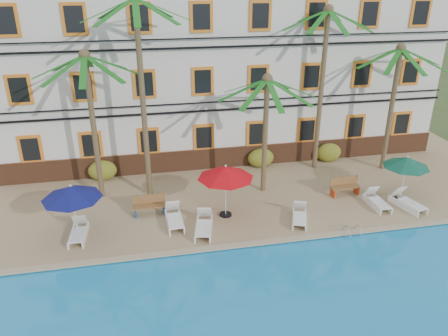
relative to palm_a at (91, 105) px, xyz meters
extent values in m
plane|color=#384C23|center=(7.02, -4.66, -4.94)|extent=(100.00, 100.00, 0.00)
cube|color=tan|center=(7.02, 0.34, -4.82)|extent=(30.00, 12.00, 0.25)
cube|color=tan|center=(7.02, -5.56, -4.66)|extent=(30.00, 0.35, 0.06)
cube|color=silver|center=(7.02, 5.34, 0.31)|extent=(25.00, 6.00, 10.00)
cube|color=brown|center=(7.02, 2.28, -4.09)|extent=(25.00, 0.12, 1.20)
cube|color=orange|center=(-3.48, 2.29, -2.79)|extent=(1.15, 0.10, 1.50)
cube|color=black|center=(-3.48, 2.24, -2.79)|extent=(0.85, 0.04, 1.20)
cube|color=orange|center=(-0.48, 2.29, -2.79)|extent=(1.15, 0.10, 1.50)
cube|color=black|center=(-0.48, 2.24, -2.79)|extent=(0.85, 0.04, 1.20)
cube|color=orange|center=(2.52, 2.29, -2.79)|extent=(1.15, 0.10, 1.50)
cube|color=black|center=(2.52, 2.24, -2.79)|extent=(0.85, 0.04, 1.20)
cube|color=orange|center=(5.52, 2.29, -2.79)|extent=(1.15, 0.10, 1.50)
cube|color=black|center=(5.52, 2.24, -2.79)|extent=(0.85, 0.04, 1.20)
cube|color=orange|center=(8.52, 2.29, -2.79)|extent=(1.15, 0.10, 1.50)
cube|color=black|center=(8.52, 2.24, -2.79)|extent=(0.85, 0.04, 1.20)
cube|color=orange|center=(11.52, 2.29, -2.79)|extent=(1.15, 0.10, 1.50)
cube|color=black|center=(11.52, 2.24, -2.79)|extent=(0.85, 0.04, 1.20)
cube|color=orange|center=(14.52, 2.29, -2.79)|extent=(1.15, 0.10, 1.50)
cube|color=black|center=(14.52, 2.24, -2.79)|extent=(0.85, 0.04, 1.20)
cube|color=orange|center=(17.52, 2.29, -2.79)|extent=(1.15, 0.10, 1.50)
cube|color=black|center=(17.52, 2.24, -2.79)|extent=(0.85, 0.04, 1.20)
cube|color=orange|center=(-3.48, 2.29, 0.31)|extent=(1.15, 0.10, 1.50)
cube|color=black|center=(-3.48, 2.24, 0.31)|extent=(0.85, 0.04, 1.20)
cube|color=orange|center=(-0.48, 2.29, 0.31)|extent=(1.15, 0.10, 1.50)
cube|color=black|center=(-0.48, 2.24, 0.31)|extent=(0.85, 0.04, 1.20)
cube|color=orange|center=(2.52, 2.29, 0.31)|extent=(1.15, 0.10, 1.50)
cube|color=black|center=(2.52, 2.24, 0.31)|extent=(0.85, 0.04, 1.20)
cube|color=orange|center=(5.52, 2.29, 0.31)|extent=(1.15, 0.10, 1.50)
cube|color=black|center=(5.52, 2.24, 0.31)|extent=(0.85, 0.04, 1.20)
cube|color=orange|center=(8.52, 2.29, 0.31)|extent=(1.15, 0.10, 1.50)
cube|color=black|center=(8.52, 2.24, 0.31)|extent=(0.85, 0.04, 1.20)
cube|color=orange|center=(11.52, 2.29, 0.31)|extent=(1.15, 0.10, 1.50)
cube|color=black|center=(11.52, 2.24, 0.31)|extent=(0.85, 0.04, 1.20)
cube|color=orange|center=(14.52, 2.29, 0.31)|extent=(1.15, 0.10, 1.50)
cube|color=black|center=(14.52, 2.24, 0.31)|extent=(0.85, 0.04, 1.20)
cube|color=orange|center=(17.52, 2.29, 0.31)|extent=(1.15, 0.10, 1.50)
cube|color=black|center=(17.52, 2.24, 0.31)|extent=(0.85, 0.04, 1.20)
cube|color=orange|center=(-3.48, 2.29, 3.51)|extent=(1.15, 0.10, 1.50)
cube|color=black|center=(-3.48, 2.24, 3.51)|extent=(0.85, 0.04, 1.20)
cube|color=orange|center=(-0.48, 2.29, 3.51)|extent=(1.15, 0.10, 1.50)
cube|color=black|center=(-0.48, 2.24, 3.51)|extent=(0.85, 0.04, 1.20)
cube|color=orange|center=(2.52, 2.29, 3.51)|extent=(1.15, 0.10, 1.50)
cube|color=black|center=(2.52, 2.24, 3.51)|extent=(0.85, 0.04, 1.20)
cube|color=orange|center=(5.52, 2.29, 3.51)|extent=(1.15, 0.10, 1.50)
cube|color=black|center=(5.52, 2.24, 3.51)|extent=(0.85, 0.04, 1.20)
cube|color=orange|center=(8.52, 2.29, 3.51)|extent=(1.15, 0.10, 1.50)
cube|color=black|center=(8.52, 2.24, 3.51)|extent=(0.85, 0.04, 1.20)
cube|color=orange|center=(11.52, 2.29, 3.51)|extent=(1.15, 0.10, 1.50)
cube|color=black|center=(11.52, 2.24, 3.51)|extent=(0.85, 0.04, 1.20)
cube|color=orange|center=(14.52, 2.29, 3.51)|extent=(1.15, 0.10, 1.50)
cube|color=black|center=(14.52, 2.24, 3.51)|extent=(0.85, 0.04, 1.20)
cube|color=orange|center=(17.52, 2.29, 3.51)|extent=(1.15, 0.10, 1.50)
cube|color=black|center=(17.52, 2.24, 3.51)|extent=(0.85, 0.04, 1.20)
cube|color=black|center=(7.02, 2.14, -1.24)|extent=(25.00, 0.08, 0.10)
cube|color=black|center=(7.02, 2.14, -0.79)|extent=(25.00, 0.08, 0.06)
cube|color=black|center=(7.02, 2.14, 2.06)|extent=(25.00, 0.08, 0.10)
cube|color=black|center=(7.02, 2.14, 2.51)|extent=(25.00, 0.08, 0.06)
cylinder|color=brown|center=(0.00, 0.00, -1.23)|extent=(0.26, 0.26, 6.93)
sphere|color=brown|center=(0.00, 0.00, 2.24)|extent=(0.50, 0.50, 0.50)
cube|color=#17621A|center=(0.00, 1.15, 1.76)|extent=(0.28, 2.32, 0.98)
cube|color=#17621A|center=(-0.82, 0.82, 1.76)|extent=(1.84, 1.84, 0.98)
cube|color=#17621A|center=(-1.15, 0.00, 1.76)|extent=(2.32, 0.28, 0.98)
cube|color=#17621A|center=(-0.82, -0.82, 1.76)|extent=(1.84, 1.84, 0.98)
cube|color=#17621A|center=(0.00, -1.15, 1.76)|extent=(0.28, 2.32, 0.98)
cube|color=#17621A|center=(0.82, -0.82, 1.76)|extent=(1.84, 1.84, 0.98)
cube|color=#17621A|center=(1.15, 0.00, 1.76)|extent=(2.32, 0.28, 0.98)
cube|color=#17621A|center=(0.82, 0.82, 1.76)|extent=(1.84, 1.84, 0.98)
cylinder|color=brown|center=(2.34, -0.27, -0.07)|extent=(0.26, 0.26, 9.24)
cube|color=#17621A|center=(2.34, 0.88, 4.07)|extent=(0.28, 2.32, 0.98)
cube|color=#17621A|center=(1.52, 0.55, 4.07)|extent=(1.84, 1.84, 0.98)
cube|color=#17621A|center=(1.19, -0.27, 4.07)|extent=(2.32, 0.28, 0.98)
cube|color=#17621A|center=(1.52, -1.09, 4.07)|extent=(1.84, 1.84, 0.98)
cube|color=#17621A|center=(2.34, -1.43, 4.07)|extent=(0.28, 2.32, 0.98)
cube|color=#17621A|center=(3.16, -1.09, 4.07)|extent=(1.84, 1.84, 0.98)
cube|color=#17621A|center=(3.50, -0.27, 4.07)|extent=(2.32, 0.28, 0.98)
cube|color=#17621A|center=(3.16, 0.55, 4.07)|extent=(1.84, 1.84, 0.98)
cylinder|color=brown|center=(8.03, -0.95, -1.82)|extent=(0.26, 0.26, 5.74)
sphere|color=brown|center=(8.03, -0.95, 1.05)|extent=(0.50, 0.50, 0.50)
cube|color=#17621A|center=(8.03, 0.21, 0.57)|extent=(0.28, 2.32, 0.98)
cube|color=#17621A|center=(7.21, -0.13, 0.57)|extent=(1.84, 1.84, 0.98)
cube|color=#17621A|center=(6.88, -0.95, 0.57)|extent=(2.32, 0.28, 0.98)
cube|color=#17621A|center=(7.21, -1.77, 0.57)|extent=(1.84, 1.84, 0.98)
cube|color=#17621A|center=(8.03, -2.10, 0.57)|extent=(0.28, 2.32, 0.98)
cube|color=#17621A|center=(8.85, -1.77, 0.57)|extent=(1.84, 1.84, 0.98)
cube|color=#17621A|center=(9.19, -0.95, 0.57)|extent=(2.32, 0.28, 0.98)
cube|color=#17621A|center=(8.85, -0.13, 0.57)|extent=(1.84, 1.84, 0.98)
cylinder|color=brown|center=(11.73, 1.29, -0.43)|extent=(0.26, 0.26, 8.53)
sphere|color=brown|center=(11.73, 1.29, 3.84)|extent=(0.50, 0.50, 0.50)
cube|color=#17621A|center=(11.73, 2.45, 3.36)|extent=(0.28, 2.32, 0.98)
cube|color=#17621A|center=(10.91, 2.11, 3.36)|extent=(1.84, 1.84, 0.98)
cube|color=#17621A|center=(10.57, 1.29, 3.36)|extent=(2.32, 0.28, 0.98)
cube|color=#17621A|center=(10.91, 0.47, 3.36)|extent=(1.84, 1.84, 0.98)
cube|color=#17621A|center=(11.73, 0.14, 3.36)|extent=(0.28, 2.32, 0.98)
cube|color=#17621A|center=(12.55, 0.47, 3.36)|extent=(1.84, 1.84, 0.98)
cube|color=#17621A|center=(12.88, 1.29, 3.36)|extent=(2.32, 0.28, 0.98)
cube|color=#17621A|center=(12.55, 2.11, 3.36)|extent=(1.84, 1.84, 0.98)
cylinder|color=brown|center=(15.44, 0.36, -1.34)|extent=(0.26, 0.26, 6.70)
sphere|color=brown|center=(15.44, 0.36, 2.01)|extent=(0.50, 0.50, 0.50)
cube|color=#17621A|center=(15.44, 1.52, 1.53)|extent=(0.28, 2.32, 0.98)
cube|color=#17621A|center=(14.62, 1.18, 1.53)|extent=(1.84, 1.84, 0.98)
cube|color=#17621A|center=(14.29, 0.36, 1.53)|extent=(2.32, 0.28, 0.98)
cube|color=#17621A|center=(14.62, -0.45, 1.53)|extent=(1.84, 1.84, 0.98)
cube|color=#17621A|center=(15.44, -0.79, 1.53)|extent=(0.28, 2.32, 0.98)
cube|color=#17621A|center=(16.26, -0.45, 1.53)|extent=(1.84, 1.84, 0.98)
cube|color=#17621A|center=(16.60, 0.36, 1.53)|extent=(2.32, 0.28, 0.98)
cube|color=#17621A|center=(16.26, 1.18, 1.53)|extent=(1.84, 1.84, 0.98)
ellipsoid|color=#2C5C1A|center=(-0.04, 1.94, -4.14)|extent=(1.50, 0.90, 1.10)
ellipsoid|color=#2C5C1A|center=(8.72, 1.94, -4.14)|extent=(1.50, 0.90, 1.10)
ellipsoid|color=#2C5C1A|center=(12.85, 1.94, -4.14)|extent=(1.50, 0.90, 1.10)
cylinder|color=black|center=(-0.80, -3.57, -4.65)|extent=(0.55, 0.55, 0.08)
cylinder|color=silver|center=(-0.80, -3.57, -3.52)|extent=(0.06, 0.06, 2.35)
cone|color=navy|center=(-0.80, -3.57, -2.58)|extent=(2.45, 2.45, 0.54)
sphere|color=silver|center=(-0.80, -3.57, -2.29)|extent=(0.10, 0.10, 0.10)
cylinder|color=black|center=(5.65, -3.05, -4.65)|extent=(0.57, 0.57, 0.08)
cylinder|color=silver|center=(5.65, -3.05, -3.48)|extent=(0.06, 0.06, 2.43)
cone|color=red|center=(5.65, -3.05, -2.51)|extent=(2.53, 2.53, 0.56)
sphere|color=silver|center=(5.65, -3.05, -2.21)|extent=(0.10, 0.10, 0.10)
cylinder|color=black|center=(14.49, -3.06, -4.66)|extent=(0.50, 0.50, 0.07)
cylinder|color=silver|center=(14.49, -3.06, -3.63)|extent=(0.06, 0.06, 2.14)
cone|color=#11513C|center=(14.49, -3.06, -2.78)|extent=(2.22, 2.22, 0.49)
sphere|color=silver|center=(14.49, -3.06, -2.51)|extent=(0.10, 0.10, 0.10)
cube|color=white|center=(-0.79, -3.89, -4.39)|extent=(0.63, 1.25, 0.06)
cube|color=white|center=(-0.74, -3.05, -4.18)|extent=(0.59, 0.48, 0.61)
cube|color=white|center=(-1.05, -3.64, -4.55)|extent=(0.16, 1.73, 0.28)
cube|color=white|center=(-0.49, -3.67, -4.55)|extent=(0.16, 1.73, 0.28)
cube|color=white|center=(3.28, -3.63, -4.36)|extent=(0.66, 1.35, 0.06)
cube|color=white|center=(3.25, -2.70, -4.13)|extent=(0.63, 0.51, 0.67)
cube|color=white|center=(2.97, -3.38, -4.54)|extent=(0.12, 1.90, 0.31)
cube|color=white|center=(3.58, -3.36, -4.54)|extent=(0.12, 1.90, 0.31)
cube|color=white|center=(4.40, -4.47, -4.36)|extent=(0.90, 1.45, 0.06)
cube|color=white|center=(4.60, -3.56, -4.12)|extent=(0.71, 0.62, 0.67)
cube|color=white|center=(4.15, -4.15, -4.54)|extent=(0.48, 1.88, 0.31)
cube|color=white|center=(4.75, -4.29, -4.54)|extent=(0.48, 1.88, 0.31)
cube|color=white|center=(8.69, -4.46, -4.40)|extent=(0.94, 1.31, 0.06)
cube|color=white|center=(8.98, -3.69, -4.19)|extent=(0.67, 0.61, 0.60)
cube|color=white|center=(8.51, -4.15, -4.56)|extent=(0.65, 1.61, 0.28)
cube|color=white|center=(9.03, -4.34, -4.56)|extent=(0.65, 1.61, 0.28)
cube|color=white|center=(12.88, -3.88, -4.39)|extent=(0.57, 1.23, 0.06)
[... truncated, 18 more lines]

